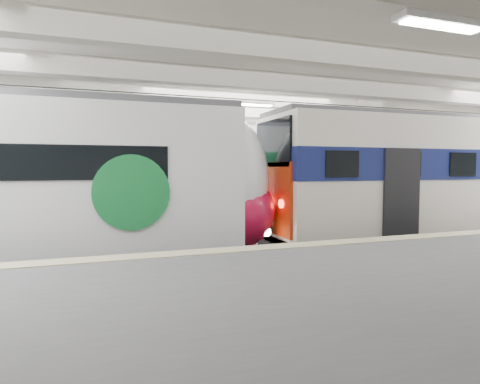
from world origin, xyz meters
name	(u,v)px	position (x,y,z in m)	size (l,w,h in m)	color
station_hall	(305,149)	(0.00, -1.74, 3.24)	(36.00, 24.00, 5.75)	black
modern_emu	(30,191)	(-6.53, 0.00, 2.19)	(13.83, 2.86, 4.46)	white
older_rer	(448,180)	(6.60, 0.00, 2.34)	(13.56, 2.99, 4.47)	silver
far_train	(155,177)	(-2.83, 5.50, 2.39)	(14.59, 3.14, 4.62)	white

